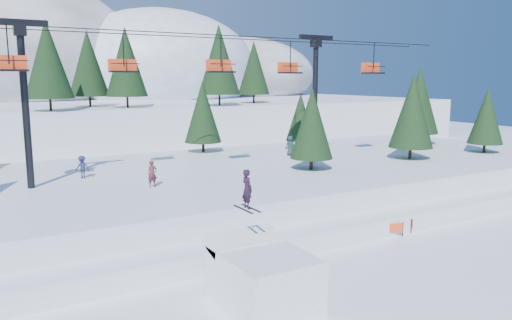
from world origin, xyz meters
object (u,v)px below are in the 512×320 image
chairlift (186,78)px  banner_near (381,229)px  jump_kicker (263,276)px  banner_far (420,219)px

chairlift → banner_near: (6.79, -12.87, -8.78)m
jump_kicker → banner_near: jump_kicker is taller
jump_kicker → banner_far: jump_kicker is taller
chairlift → banner_far: chairlift is taller
jump_kicker → chairlift: size_ratio=0.12×
banner_far → chairlift: bearing=129.4°
jump_kicker → chairlift: chairlift is taller
banner_near → banner_far: bearing=4.3°
jump_kicker → banner_far: 14.81m
chairlift → banner_far: 18.53m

